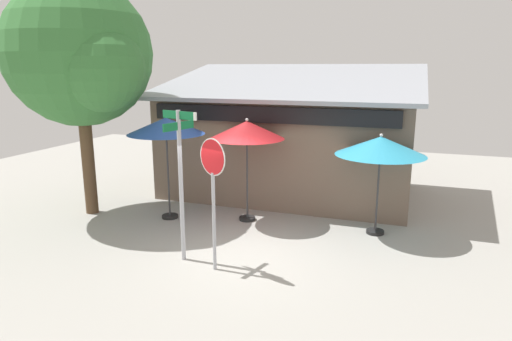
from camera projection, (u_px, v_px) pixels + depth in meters
The scene contains 8 objects.
ground_plane at pixel (242, 253), 10.06m from camera, with size 28.00×28.00×0.10m, color #9E9B93.
cafe_building at pixel (290, 142), 14.45m from camera, with size 8.06×5.11×4.16m.
street_sign_post at pixel (181, 171), 9.17m from camera, with size 0.89×0.83×3.22m.
stop_sign at pixel (213, 180), 8.72m from camera, with size 0.68×0.34×2.73m.
patio_umbrella_royal_blue_left at pixel (166, 127), 11.69m from camera, with size 2.05×2.05×2.83m.
patio_umbrella_crimson_center at pixel (247, 131), 11.53m from camera, with size 1.97×1.97×2.77m.
patio_umbrella_teal_right at pixel (381, 147), 10.61m from camera, with size 2.16×2.16×2.52m.
shade_tree at pixel (82, 56), 11.61m from camera, with size 4.06×3.84×6.32m.
Camera 1 is at (3.41, -8.73, 4.06)m, focal length 31.20 mm.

